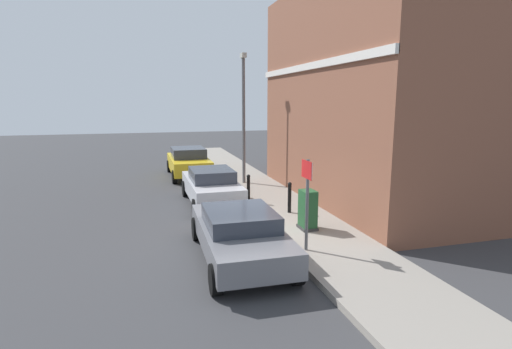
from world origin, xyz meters
TOP-DOWN VIEW (x-y plane):
  - ground at (0.00, 0.00)m, footprint 80.00×80.00m
  - sidewalk at (1.95, 6.00)m, footprint 2.50×30.00m
  - corner_building at (6.69, 3.18)m, footprint 7.08×10.36m
  - car_grey at (-0.53, -1.40)m, footprint 1.99×4.46m
  - car_silver at (-0.32, 4.01)m, footprint 1.86×4.28m
  - car_yellow at (-0.51, 9.96)m, footprint 2.00×4.38m
  - utility_cabinet at (1.82, -0.07)m, footprint 0.46×0.61m
  - bollard_near_cabinet at (1.92, 1.71)m, footprint 0.14×0.14m
  - bollard_far_kerb at (0.95, 3.43)m, footprint 0.14×0.14m
  - street_sign at (1.13, -1.62)m, footprint 0.08×0.60m
  - lamppost at (1.66, 6.97)m, footprint 0.20×0.44m

SIDE VIEW (x-z plane):
  - ground at x=0.00m, z-range 0.00..0.00m
  - sidewalk at x=1.95m, z-range 0.00..0.15m
  - car_grey at x=-0.53m, z-range 0.04..1.31m
  - utility_cabinet at x=1.82m, z-range 0.11..1.26m
  - bollard_near_cabinet at x=1.92m, z-range 0.19..1.22m
  - bollard_far_kerb at x=0.95m, z-range 0.19..1.22m
  - car_silver at x=-0.32m, z-range 0.03..1.41m
  - car_yellow at x=-0.51m, z-range 0.03..1.51m
  - street_sign at x=1.13m, z-range 0.51..2.81m
  - lamppost at x=1.66m, z-range 0.44..6.16m
  - corner_building at x=6.69m, z-range 0.00..8.12m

